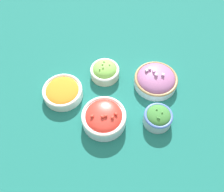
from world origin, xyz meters
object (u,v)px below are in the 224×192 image
at_px(bowl_lettuce, 105,71).
at_px(bowl_cherry_tomatoes, 104,117).
at_px(bowl_red_onion, 156,79).
at_px(bowl_broccoli, 158,117).
at_px(bowl_carrots, 63,91).

height_order(bowl_lettuce, bowl_cherry_tomatoes, bowl_cherry_tomatoes).
bearing_deg(bowl_lettuce, bowl_red_onion, -15.96).
bearing_deg(bowl_red_onion, bowl_broccoli, -97.27).
distance_m(bowl_lettuce, bowl_cherry_tomatoes, 0.23).
xyz_separation_m(bowl_broccoli, bowl_carrots, (-0.37, 0.15, -0.01)).
xyz_separation_m(bowl_lettuce, bowl_cherry_tomatoes, (-0.02, -0.23, 0.01)).
xyz_separation_m(bowl_lettuce, bowl_red_onion, (0.21, -0.06, -0.00)).
relative_size(bowl_lettuce, bowl_red_onion, 0.69).
bearing_deg(bowl_broccoli, bowl_lettuce, 128.27).
bearing_deg(bowl_carrots, bowl_broccoli, -22.14).
bearing_deg(bowl_carrots, bowl_cherry_tomatoes, -40.28).
distance_m(bowl_lettuce, bowl_red_onion, 0.22).
distance_m(bowl_lettuce, bowl_carrots, 0.20).
bearing_deg(bowl_red_onion, bowl_cherry_tomatoes, -143.92).
xyz_separation_m(bowl_broccoli, bowl_red_onion, (0.02, 0.18, -0.01)).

